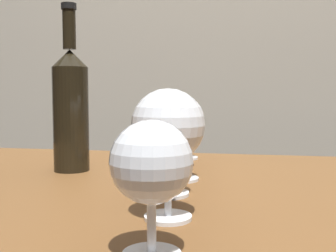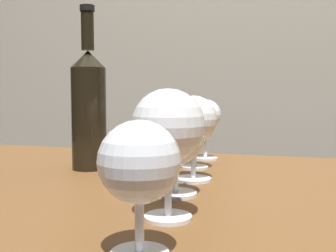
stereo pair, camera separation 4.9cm
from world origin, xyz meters
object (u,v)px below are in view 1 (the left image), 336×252
object	(u,v)px
wine_glass_chardonnay	(181,121)
wine_bottle	(71,107)
wine_glass_pinot	(186,116)
wine_glass_amber	(168,139)
wine_glass_rose	(178,123)
wine_glass_cabernet	(151,165)
wine_glass_merlot	(168,128)

from	to	relation	value
wine_glass_chardonnay	wine_bottle	distance (m)	0.24
wine_glass_pinot	wine_glass_amber	bearing A→B (deg)	-87.03
wine_glass_rose	wine_bottle	world-z (taller)	wine_bottle
wine_glass_cabernet	wine_glass_chardonnay	xyz separation A→B (m)	(-0.02, 0.35, 0.02)
wine_glass_cabernet	wine_glass_rose	world-z (taller)	wine_glass_rose
wine_glass_merlot	wine_bottle	distance (m)	0.37
wine_glass_chardonnay	wine_glass_cabernet	bearing A→B (deg)	-86.23
wine_glass_merlot	wine_glass_chardonnay	distance (m)	0.23
wine_glass_rose	wine_bottle	distance (m)	0.22
wine_glass_chardonnay	wine_glass_pinot	bearing A→B (deg)	95.32
wine_glass_cabernet	wine_bottle	world-z (taller)	wine_bottle
wine_glass_merlot	wine_bottle	bearing A→B (deg)	131.84
wine_glass_chardonnay	wine_glass_amber	bearing A→B (deg)	-92.11
wine_glass_amber	wine_glass_chardonnay	bearing A→B (deg)	87.89
wine_glass_amber	wine_glass_chardonnay	world-z (taller)	wine_glass_chardonnay
wine_glass_merlot	wine_glass_rose	bearing A→B (deg)	96.60
wine_glass_cabernet	wine_glass_merlot	xyz separation A→B (m)	(-0.01, 0.12, 0.02)
wine_glass_cabernet	wine_glass_amber	bearing A→B (deg)	96.50
wine_glass_chardonnay	wine_glass_merlot	bearing A→B (deg)	-85.61
wine_glass_chardonnay	wine_glass_pinot	world-z (taller)	wine_glass_chardonnay
wine_glass_cabernet	wine_glass_chardonnay	size ratio (longest dim) A/B	0.86
wine_glass_cabernet	wine_glass_amber	world-z (taller)	wine_glass_amber
wine_glass_rose	wine_glass_pinot	distance (m)	0.12
wine_glass_merlot	wine_glass_rose	world-z (taller)	wine_glass_merlot
wine_glass_chardonnay	wine_glass_pinot	size ratio (longest dim) A/B	1.07
wine_glass_cabernet	wine_bottle	size ratio (longest dim) A/B	0.40
wine_glass_chardonnay	wine_glass_rose	world-z (taller)	wine_glass_chardonnay
wine_glass_pinot	wine_bottle	xyz separation A→B (m)	(-0.21, -0.19, 0.03)
wine_glass_chardonnay	wine_bottle	bearing A→B (deg)	167.67
wine_glass_amber	wine_bottle	distance (m)	0.28
wine_glass_amber	wine_glass_pinot	world-z (taller)	wine_glass_pinot
wine_glass_rose	wine_glass_pinot	bearing A→B (deg)	89.85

